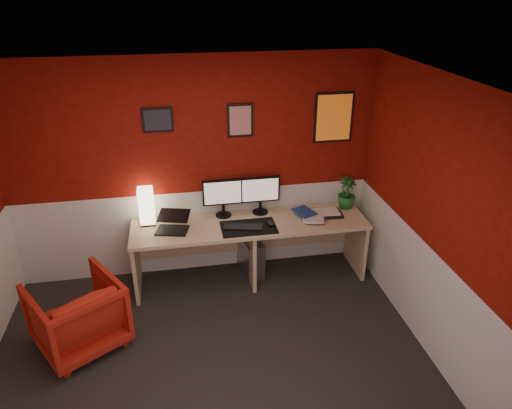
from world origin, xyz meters
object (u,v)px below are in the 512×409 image
Objects in this scene: laptop at (172,222)px; zen_tray at (326,213)px; armchair at (77,315)px; shoji_lamp at (147,207)px; monitor_left at (223,192)px; desk at (250,251)px; pc_tower at (251,256)px; monitor_right at (260,190)px; potted_plant at (347,193)px.

zen_tray is (1.73, 0.07, -0.09)m from laptop.
armchair is (-2.66, -0.82, -0.40)m from zen_tray.
armchair is at bearing -124.42° from shoji_lamp.
shoji_lamp is 0.84m from monitor_left.
zen_tray is at bearing -4.27° from shoji_lamp.
pc_tower is (0.03, 0.12, -0.14)m from desk.
armchair is at bearing -162.75° from zen_tray.
monitor_right is (1.26, 0.04, 0.09)m from shoji_lamp.
monitor_right is 1.66× the size of zen_tray.
monitor_left reaches higher than shoji_lamp.
monitor_left reaches higher than armchair.
zen_tray is at bearing -153.92° from potted_plant.
laptop is at bearing -156.13° from monitor_left.
potted_plant is at bearing 166.20° from armchair.
armchair is (-2.94, -0.96, -0.57)m from potted_plant.
pc_tower is at bearing 174.84° from armchair.
laptop is 0.73× the size of pc_tower.
zen_tray is 0.93× the size of potted_plant.
monitor_right reaches higher than desk.
desk is 7.43× the size of zen_tray.
potted_plant reaches higher than zen_tray.
desk reaches higher than armchair.
pc_tower is (-0.13, -0.10, -0.80)m from monitor_right.
desk is at bearing 171.89° from armchair.
laptop is at bearing -177.61° from zen_tray.
laptop is at bearing -177.90° from desk.
pc_tower is (0.29, -0.10, -0.80)m from monitor_left.
potted_plant reaches higher than armchair.
laptop is at bearing -40.91° from shoji_lamp.
shoji_lamp reaches higher than pc_tower.
monitor_right is at bearing 175.74° from armchair.
monitor_left and monitor_right have the same top height.
monitor_left is 1.44m from potted_plant.
potted_plant reaches higher than pc_tower.
desk is 4.48× the size of monitor_right.
monitor_left is at bearing -179.60° from monitor_right.
shoji_lamp is at bearing 166.96° from pc_tower.
potted_plant is at bearing 26.08° from zen_tray.
shoji_lamp is at bearing -178.21° from monitor_right.
shoji_lamp is 1.32m from armchair.
zen_tray is at bearing 17.16° from laptop.
monitor_left is 0.43m from monitor_right.
laptop is 0.87× the size of potted_plant.
desk is at bearing -124.48° from monitor_right.
zen_tray is at bearing -14.51° from monitor_right.
shoji_lamp is 0.69× the size of monitor_right.
desk is 6.50× the size of shoji_lamp.
desk is at bearing -171.19° from potted_plant.
monitor_right is (1.01, 0.26, 0.18)m from laptop.
desk is 0.74m from monitor_left.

